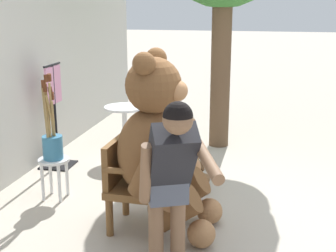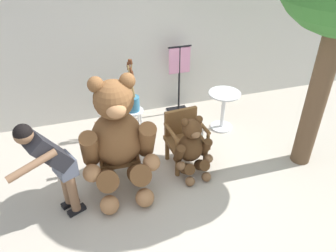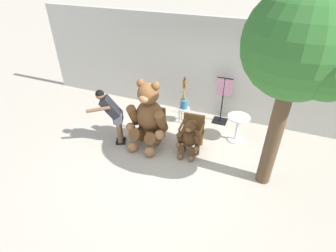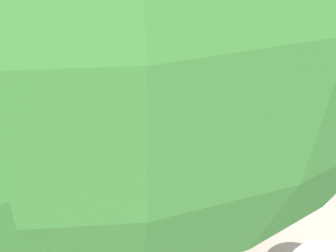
{
  "view_description": "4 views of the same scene",
  "coord_description": "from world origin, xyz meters",
  "px_view_note": "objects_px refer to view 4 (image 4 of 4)",
  "views": [
    {
      "loc": [
        -4.52,
        -0.65,
        2.14
      ],
      "look_at": [
        -0.21,
        0.3,
        0.95
      ],
      "focal_mm": 50.0,
      "sensor_mm": 36.0,
      "label": 1
    },
    {
      "loc": [
        -0.94,
        -3.24,
        3.35
      ],
      "look_at": [
        0.23,
        0.52,
        0.76
      ],
      "focal_mm": 35.0,
      "sensor_mm": 36.0,
      "label": 2
    },
    {
      "loc": [
        1.96,
        -4.52,
        4.13
      ],
      "look_at": [
        0.11,
        0.04,
        0.86
      ],
      "focal_mm": 28.0,
      "sensor_mm": 36.0,
      "label": 3
    },
    {
      "loc": [
        3.6,
        0.33,
        3.13
      ],
      "look_at": [
        -0.22,
        0.14,
        0.72
      ],
      "focal_mm": 50.0,
      "sensor_mm": 36.0,
      "label": 4
    }
  ],
  "objects_px": {
    "white_stool": "(319,171)",
    "brush_bucket": "(325,143)",
    "teddy_bear_small": "(181,197)",
    "person_visitor": "(163,60)",
    "wooden_chair_left": "(211,132)",
    "wooden_chair_right": "(215,198)",
    "teddy_bear_large": "(186,100)"
  },
  "relations": [
    {
      "from": "wooden_chair_left",
      "to": "brush_bucket",
      "type": "xyz_separation_m",
      "value": [
        0.47,
        1.03,
        0.21
      ]
    },
    {
      "from": "wooden_chair_right",
      "to": "white_stool",
      "type": "bearing_deg",
      "value": 119.02
    },
    {
      "from": "white_stool",
      "to": "wooden_chair_left",
      "type": "bearing_deg",
      "value": -114.43
    },
    {
      "from": "wooden_chair_left",
      "to": "teddy_bear_large",
      "type": "relative_size",
      "value": 0.5
    },
    {
      "from": "wooden_chair_right",
      "to": "teddy_bear_small",
      "type": "bearing_deg",
      "value": -88.36
    },
    {
      "from": "wooden_chair_right",
      "to": "brush_bucket",
      "type": "relative_size",
      "value": 0.91
    },
    {
      "from": "teddy_bear_small",
      "to": "white_stool",
      "type": "xyz_separation_m",
      "value": [
        -0.58,
        1.33,
        -0.12
      ]
    },
    {
      "from": "wooden_chair_right",
      "to": "teddy_bear_small",
      "type": "relative_size",
      "value": 0.89
    },
    {
      "from": "person_visitor",
      "to": "teddy_bear_large",
      "type": "bearing_deg",
      "value": 18.92
    },
    {
      "from": "white_stool",
      "to": "brush_bucket",
      "type": "distance_m",
      "value": 0.32
    },
    {
      "from": "wooden_chair_right",
      "to": "brush_bucket",
      "type": "bearing_deg",
      "value": 119.1
    },
    {
      "from": "teddy_bear_small",
      "to": "brush_bucket",
      "type": "height_order",
      "value": "brush_bucket"
    },
    {
      "from": "teddy_bear_small",
      "to": "white_stool",
      "type": "height_order",
      "value": "teddy_bear_small"
    },
    {
      "from": "teddy_bear_small",
      "to": "person_visitor",
      "type": "relative_size",
      "value": 0.65
    },
    {
      "from": "teddy_bear_small",
      "to": "white_stool",
      "type": "relative_size",
      "value": 2.1
    },
    {
      "from": "wooden_chair_left",
      "to": "brush_bucket",
      "type": "height_order",
      "value": "brush_bucket"
    },
    {
      "from": "wooden_chair_right",
      "to": "teddy_bear_large",
      "type": "distance_m",
      "value": 1.15
    },
    {
      "from": "white_stool",
      "to": "brush_bucket",
      "type": "height_order",
      "value": "brush_bucket"
    },
    {
      "from": "wooden_chair_left",
      "to": "brush_bucket",
      "type": "bearing_deg",
      "value": 65.72
    },
    {
      "from": "wooden_chair_right",
      "to": "teddy_bear_small",
      "type": "height_order",
      "value": "teddy_bear_small"
    },
    {
      "from": "teddy_bear_small",
      "to": "brush_bucket",
      "type": "relative_size",
      "value": 1.03
    },
    {
      "from": "teddy_bear_large",
      "to": "teddy_bear_small",
      "type": "distance_m",
      "value": 1.12
    },
    {
      "from": "teddy_bear_small",
      "to": "person_visitor",
      "type": "height_order",
      "value": "person_visitor"
    },
    {
      "from": "brush_bucket",
      "to": "white_stool",
      "type": "bearing_deg",
      "value": -24.87
    },
    {
      "from": "teddy_bear_large",
      "to": "person_visitor",
      "type": "bearing_deg",
      "value": -161.08
    },
    {
      "from": "teddy_bear_large",
      "to": "wooden_chair_right",
      "type": "bearing_deg",
      "value": 14.68
    },
    {
      "from": "wooden_chair_right",
      "to": "person_visitor",
      "type": "height_order",
      "value": "person_visitor"
    },
    {
      "from": "wooden_chair_left",
      "to": "wooden_chair_right",
      "type": "distance_m",
      "value": 1.04
    },
    {
      "from": "person_visitor",
      "to": "white_stool",
      "type": "distance_m",
      "value": 2.13
    },
    {
      "from": "wooden_chair_right",
      "to": "white_stool",
      "type": "xyz_separation_m",
      "value": [
        -0.57,
        1.03,
        -0.11
      ]
    },
    {
      "from": "white_stool",
      "to": "brush_bucket",
      "type": "relative_size",
      "value": 0.49
    },
    {
      "from": "teddy_bear_large",
      "to": "teddy_bear_small",
      "type": "xyz_separation_m",
      "value": [
        1.05,
        -0.02,
        -0.37
      ]
    }
  ]
}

